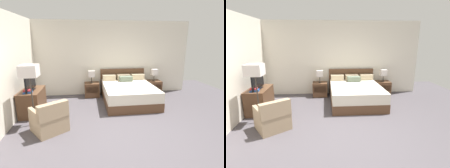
% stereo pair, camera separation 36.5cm
% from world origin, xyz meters
% --- Properties ---
extents(ground_plane, '(9.80, 9.80, 0.00)m').
position_xyz_m(ground_plane, '(0.00, 0.00, 0.00)').
color(ground_plane, '#4C474C').
extents(wall_back, '(6.47, 0.06, 2.77)m').
position_xyz_m(wall_back, '(0.00, 3.30, 1.39)').
color(wall_back, silver).
rests_on(wall_back, ground).
extents(wall_left, '(0.06, 5.07, 2.77)m').
position_xyz_m(wall_left, '(-2.67, 1.33, 1.39)').
color(wall_left, silver).
rests_on(wall_left, ground).
extents(bed, '(1.72, 2.13, 0.99)m').
position_xyz_m(bed, '(0.61, 2.22, 0.32)').
color(bed, brown).
rests_on(bed, ground).
extents(nightstand_left, '(0.54, 0.48, 0.52)m').
position_xyz_m(nightstand_left, '(-0.60, 2.97, 0.26)').
color(nightstand_left, brown).
rests_on(nightstand_left, ground).
extents(nightstand_right, '(0.54, 0.48, 0.52)m').
position_xyz_m(nightstand_right, '(1.82, 2.97, 0.26)').
color(nightstand_right, brown).
rests_on(nightstand_right, ground).
extents(table_lamp_left, '(0.23, 0.23, 0.46)m').
position_xyz_m(table_lamp_left, '(-0.60, 2.97, 0.86)').
color(table_lamp_left, '#332D28').
rests_on(table_lamp_left, nightstand_left).
extents(table_lamp_right, '(0.23, 0.23, 0.46)m').
position_xyz_m(table_lamp_right, '(1.82, 2.97, 0.86)').
color(table_lamp_right, '#332D28').
rests_on(table_lamp_right, nightstand_right).
extents(dresser, '(0.56, 1.03, 0.71)m').
position_xyz_m(dresser, '(-2.34, 1.63, 0.37)').
color(dresser, brown).
rests_on(dresser, ground).
extents(tv, '(0.18, 0.85, 0.50)m').
position_xyz_m(tv, '(-2.33, 1.62, 0.95)').
color(tv, black).
rests_on(tv, dresser).
extents(book_red_cover, '(0.25, 0.21, 0.02)m').
position_xyz_m(book_red_cover, '(-2.33, 1.32, 0.72)').
color(book_red_cover, '#234C8E').
rests_on(book_red_cover, dresser).
extents(book_blue_cover, '(0.23, 0.21, 0.03)m').
position_xyz_m(book_blue_cover, '(-2.32, 1.32, 0.75)').
color(book_blue_cover, '#234C8E').
rests_on(book_blue_cover, book_red_cover).
extents(book_small_top, '(0.21, 0.18, 0.04)m').
position_xyz_m(book_small_top, '(-2.35, 1.32, 0.78)').
color(book_small_top, '#B7282D').
rests_on(book_small_top, book_blue_cover).
extents(armchair_by_window, '(0.95, 0.96, 0.76)m').
position_xyz_m(armchair_by_window, '(-1.65, 0.49, 0.28)').
color(armchair_by_window, '#9E8466').
rests_on(armchair_by_window, ground).
extents(floor_lamp, '(0.39, 0.39, 1.52)m').
position_xyz_m(floor_lamp, '(-2.10, 0.89, 1.30)').
color(floor_lamp, '#332D28').
rests_on(floor_lamp, ground).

